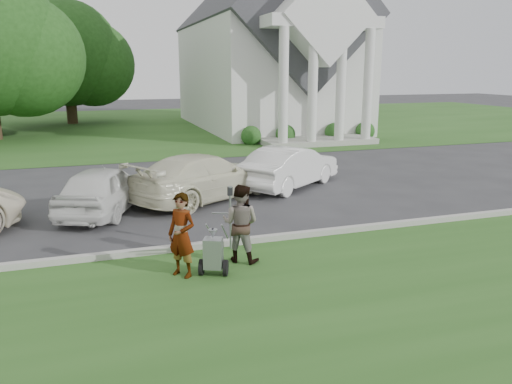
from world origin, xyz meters
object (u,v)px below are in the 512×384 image
church (267,39)px  striping_cart (213,254)px  person_right (240,224)px  car_c (204,177)px  person_left (182,236)px  car_d (290,167)px  parking_meter_near (230,210)px  tree_back (67,58)px  car_b (103,189)px

church → striping_cart: size_ratio=20.26×
person_right → car_c: size_ratio=0.33×
person_left → car_c: size_ratio=0.34×
car_d → church: bearing=-53.2°
striping_cart → car_c: size_ratio=0.24×
parking_meter_near → car_c: bearing=85.1°
tree_back → person_right: (4.14, -30.44, -3.90)m
parking_meter_near → car_c: 4.58m
person_left → car_c: person_left is taller
tree_back → parking_meter_near: bearing=-82.1°
parking_meter_near → car_d: bearing=56.0°
car_b → car_c: bearing=-147.9°
tree_back → car_c: 25.83m
person_left → parking_meter_near: (1.29, 1.17, 0.09)m
striping_cart → parking_meter_near: size_ratio=0.81×
person_right → car_d: 7.04m
car_c → car_d: 3.27m
parking_meter_near → car_b: 4.80m
car_b → car_c: 3.05m
church → tree_back: bearing=152.2°
car_c → car_d: bearing=-107.9°
car_d → tree_back: bearing=-18.8°
car_d → person_left: bearing=106.7°
car_d → person_right: bearing=113.2°
person_left → car_c: 5.97m
car_c → car_d: (3.19, 0.74, -0.01)m
striping_cart → person_right: 0.97m
parking_meter_near → person_right: bearing=-89.3°
person_right → car_b: bearing=-25.6°
church → parking_meter_near: size_ratio=16.48×
church → person_right: 25.69m
tree_back → car_d: 25.87m
striping_cart → person_left: person_left is taller
striping_cart → church: bearing=91.5°
striping_cart → person_left: size_ratio=0.71×
church → striping_cart: 26.51m
tree_back → church: bearing=-27.8°
car_b → car_c: size_ratio=0.81×
church → car_b: bearing=-121.5°
striping_cart → car_b: car_b is taller
striping_cart → parking_meter_near: bearing=84.8°
tree_back → car_b: (1.52, -25.65, -4.04)m
person_left → car_d: size_ratio=0.39×
tree_back → car_b: bearing=-86.6°
person_left → person_right: person_left is taller
person_left → person_right: (1.30, 0.40, -0.00)m
tree_back → striping_cart: 31.45m
church → parking_meter_near: 24.97m
person_right → car_d: (3.57, 6.07, -0.12)m
church → tree_back: (-13.01, 6.87, -1.21)m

